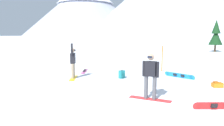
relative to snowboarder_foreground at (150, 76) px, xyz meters
name	(u,v)px	position (x,y,z in m)	size (l,w,h in m)	color
ground_plane	(88,92)	(-2.67, 0.09, -0.91)	(800.00, 800.00, 0.00)	white
snowboarder_foreground	(150,76)	(0.00, 0.00, 0.00)	(1.61, 0.40, 1.72)	red
snowboarder_midground	(73,62)	(-4.78, 2.32, 0.01)	(0.89, 1.58, 1.95)	yellow
loose_snowboard_near_right	(84,71)	(-5.29, 4.53, -0.89)	(0.89, 1.82, 0.09)	pink
loose_snowboard_near_left	(179,75)	(0.70, 4.64, -0.77)	(1.74, 0.94, 0.27)	#1E8CD8
loose_snowboard_far_spare	(221,106)	(2.35, -0.29, -0.77)	(1.71, 0.79, 0.27)	red
backpack_orange	(217,85)	(2.51, 3.01, -0.79)	(0.55, 0.45, 0.27)	orange
backpack_teal	(122,75)	(-2.26, 3.33, -0.69)	(0.36, 0.38, 0.47)	#1E7A7F
trail_marker_pole	(162,59)	(-0.54, 6.52, -0.07)	(0.06, 0.06, 1.69)	orange
pine_tree_young	(216,34)	(4.02, 26.01, 1.57)	(1.87, 1.87, 4.54)	#472D19
peak_central_summit	(86,9)	(-96.06, 172.39, 25.77)	(116.75, 116.75, 51.06)	#9EA3B2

